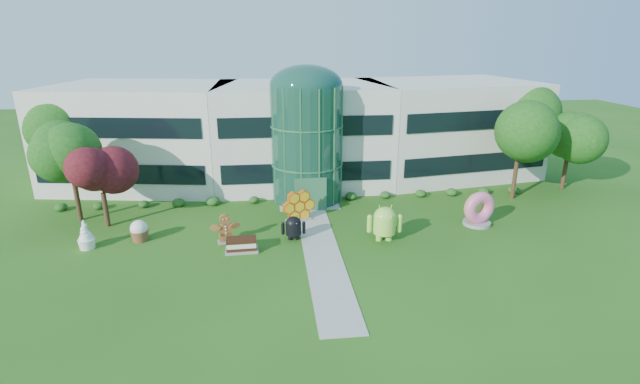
{
  "coord_description": "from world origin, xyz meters",
  "views": [
    {
      "loc": [
        -3.3,
        -26.38,
        13.7
      ],
      "look_at": [
        0.43,
        6.0,
        2.6
      ],
      "focal_mm": 26.0,
      "sensor_mm": 36.0,
      "label": 1
    }
  ],
  "objects_px": {
    "android_black": "(293,226)",
    "gingerbread": "(225,228)",
    "android_green": "(385,221)",
    "donut": "(478,208)"
  },
  "relations": [
    {
      "from": "android_black",
      "to": "gingerbread",
      "type": "bearing_deg",
      "value": 179.67
    },
    {
      "from": "android_green",
      "to": "donut",
      "type": "bearing_deg",
      "value": 19.51
    },
    {
      "from": "android_black",
      "to": "gingerbread",
      "type": "height_order",
      "value": "gingerbread"
    },
    {
      "from": "android_green",
      "to": "donut",
      "type": "xyz_separation_m",
      "value": [
        7.71,
        1.96,
        -0.11
      ]
    },
    {
      "from": "gingerbread",
      "to": "android_black",
      "type": "bearing_deg",
      "value": -14.44
    },
    {
      "from": "android_green",
      "to": "gingerbread",
      "type": "distance_m",
      "value": 11.04
    },
    {
      "from": "android_black",
      "to": "gingerbread",
      "type": "xyz_separation_m",
      "value": [
        -4.7,
        0.11,
        0.04
      ]
    },
    {
      "from": "android_black",
      "to": "donut",
      "type": "height_order",
      "value": "donut"
    },
    {
      "from": "android_green",
      "to": "android_black",
      "type": "distance_m",
      "value": 6.37
    },
    {
      "from": "android_green",
      "to": "android_black",
      "type": "height_order",
      "value": "android_green"
    }
  ]
}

